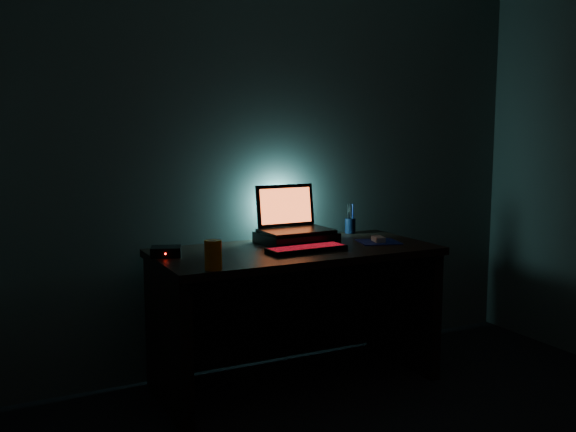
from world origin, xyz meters
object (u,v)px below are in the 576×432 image
at_px(keyboard, 307,249).
at_px(juice_glass, 213,255).
at_px(laptop, 292,221).
at_px(pen_cup, 350,226).
at_px(mouse, 378,239).
at_px(router, 166,252).

bearing_deg(keyboard, juice_glass, -164.00).
xyz_separation_m(laptop, juice_glass, (-0.65, -0.49, -0.05)).
bearing_deg(laptop, pen_cup, 12.15).
height_order(mouse, juice_glass, juice_glass).
relative_size(mouse, router, 0.52).
bearing_deg(keyboard, router, 161.41).
bearing_deg(router, mouse, 11.48).
bearing_deg(pen_cup, mouse, -94.72).
bearing_deg(keyboard, laptop, 75.19).
bearing_deg(keyboard, pen_cup, 34.96).
xyz_separation_m(laptop, pen_cup, (0.46, 0.11, -0.07)).
xyz_separation_m(laptop, keyboard, (-0.06, -0.29, -0.11)).
distance_m(laptop, pen_cup, 0.48).
bearing_deg(laptop, router, -174.37).
relative_size(laptop, juice_glass, 2.86).
bearing_deg(router, keyboard, 2.26).
xyz_separation_m(laptop, router, (-0.75, -0.09, -0.10)).
bearing_deg(router, pen_cup, 27.70).
distance_m(mouse, juice_glass, 1.11).
bearing_deg(router, laptop, 25.21).
distance_m(juice_glass, router, 0.41).
bearing_deg(mouse, juice_glass, -151.52).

